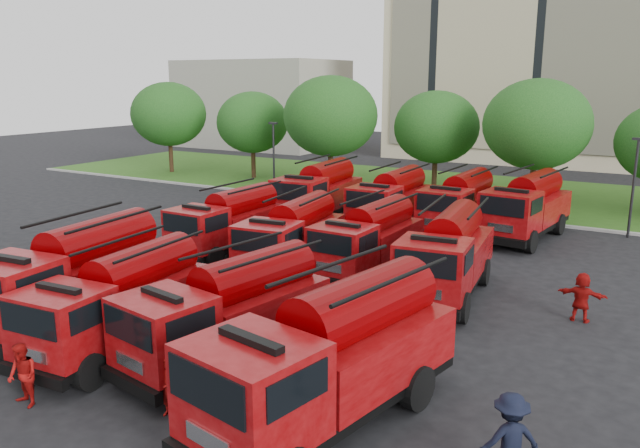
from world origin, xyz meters
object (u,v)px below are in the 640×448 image
at_px(firefighter_4, 135,320).
at_px(fire_truck_8, 319,192).
at_px(fire_truck_7, 447,254).
at_px(fire_truck_11, 527,207).
at_px(fire_truck_4, 229,222).
at_px(fire_truck_2, 229,311).
at_px(firefighter_1, 26,406).
at_px(fire_truck_5, 293,236).
at_px(fire_truck_3, 331,356).
at_px(firefighter_2, 318,405).
at_px(fire_truck_1, 121,301).
at_px(fire_truck_0, 75,275).
at_px(fire_truck_9, 392,200).
at_px(fire_truck_6, 369,239).
at_px(firefighter_5, 579,321).
at_px(fire_truck_10, 461,203).
at_px(firefighter_0, 171,416).

bearing_deg(firefighter_4, fire_truck_8, -37.64).
height_order(fire_truck_7, fire_truck_11, fire_truck_11).
bearing_deg(fire_truck_4, fire_truck_2, -50.82).
xyz_separation_m(firefighter_1, firefighter_4, (-1.96, 5.47, 0.00)).
bearing_deg(fire_truck_7, fire_truck_5, 176.33).
relative_size(fire_truck_3, firefighter_2, 5.04).
relative_size(fire_truck_1, firefighter_4, 4.17).
xyz_separation_m(fire_truck_0, fire_truck_9, (3.59, 17.53, -0.09)).
bearing_deg(fire_truck_9, fire_truck_4, -120.17).
height_order(fire_truck_1, firefighter_4, fire_truck_1).
height_order(fire_truck_6, fire_truck_8, fire_truck_8).
height_order(fire_truck_1, fire_truck_8, fire_truck_8).
bearing_deg(fire_truck_4, fire_truck_1, -68.23).
xyz_separation_m(fire_truck_11, firefighter_5, (4.15, -10.51, -1.65)).
bearing_deg(firefighter_5, fire_truck_1, 38.10).
height_order(fire_truck_7, firefighter_1, fire_truck_7).
xyz_separation_m(firefighter_1, firefighter_5, (11.11, 12.98, 0.00)).
distance_m(fire_truck_2, firefighter_1, 5.62).
xyz_separation_m(fire_truck_4, fire_truck_10, (8.00, 9.36, 0.08)).
bearing_deg(firefighter_2, fire_truck_8, 32.70).
distance_m(fire_truck_5, fire_truck_8, 9.60).
height_order(fire_truck_2, firefighter_5, fire_truck_2).
bearing_deg(fire_truck_10, firefighter_2, -80.02).
height_order(fire_truck_3, fire_truck_8, fire_truck_3).
bearing_deg(firefighter_1, firefighter_0, 31.99).
bearing_deg(fire_truck_6, firefighter_0, -84.44).
relative_size(fire_truck_11, firefighter_1, 4.52).
bearing_deg(fire_truck_3, fire_truck_2, 171.57).
bearing_deg(fire_truck_11, fire_truck_6, -108.10).
distance_m(fire_truck_0, fire_truck_6, 11.43).
bearing_deg(fire_truck_4, fire_truck_11, 41.74).
relative_size(fire_truck_7, firefighter_4, 4.44).
bearing_deg(firefighter_5, fire_truck_2, 44.73).
relative_size(fire_truck_1, fire_truck_8, 0.90).
distance_m(fire_truck_2, fire_truck_11, 19.31).
bearing_deg(fire_truck_7, firefighter_1, -122.39).
distance_m(firefighter_2, firefighter_4, 8.44).
xyz_separation_m(fire_truck_5, fire_truck_11, (7.26, 10.66, 0.13)).
xyz_separation_m(fire_truck_10, firefighter_5, (7.45, -10.07, -1.58)).
bearing_deg(fire_truck_0, fire_truck_7, 36.42).
distance_m(fire_truck_7, fire_truck_10, 10.22).
distance_m(fire_truck_0, firefighter_2, 9.83).
distance_m(fire_truck_10, firefighter_5, 12.62).
bearing_deg(fire_truck_7, firefighter_5, -9.13).
height_order(fire_truck_1, fire_truck_4, fire_truck_1).
xyz_separation_m(fire_truck_5, fire_truck_10, (3.95, 10.22, 0.06)).
distance_m(fire_truck_2, firefighter_5, 11.87).
xyz_separation_m(fire_truck_11, firefighter_2, (-0.66, -19.78, -1.65)).
bearing_deg(fire_truck_8, fire_truck_7, -43.11).
xyz_separation_m(fire_truck_2, fire_truck_5, (-3.12, 8.21, -0.01)).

